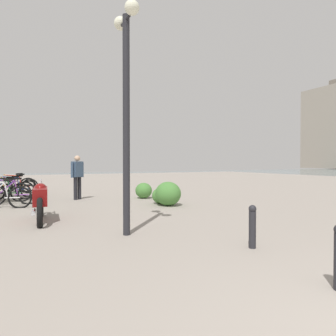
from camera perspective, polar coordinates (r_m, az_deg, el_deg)
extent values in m
cylinder|color=#232328|center=(5.96, -8.06, 8.09)|extent=(0.14, 0.14, 4.35)
cylinder|color=#232328|center=(6.55, -8.11, 26.45)|extent=(0.70, 0.06, 0.06)
sphere|color=#EAEACC|center=(6.29, -6.97, 28.40)|extent=(0.28, 0.28, 0.28)
sphere|color=#EAEACC|center=(6.88, -9.13, 25.86)|extent=(0.28, 0.28, 0.28)
torus|color=black|center=(7.31, -23.51, -8.03)|extent=(0.73, 0.17, 0.72)
torus|color=black|center=(8.74, -23.32, -6.53)|extent=(0.73, 0.17, 0.72)
cube|color=maroon|center=(7.94, -23.43, -4.98)|extent=(1.12, 0.40, 0.40)
ellipsoid|color=maroon|center=(8.15, -23.41, -3.55)|extent=(0.46, 0.31, 0.24)
cylinder|color=silver|center=(8.65, -23.35, -4.45)|extent=(0.18, 0.07, 0.66)
cylinder|color=silver|center=(8.56, -23.37, -2.12)|extent=(0.60, 0.08, 0.04)
cylinder|color=silver|center=(7.58, -24.54, -7.71)|extent=(0.56, 0.13, 0.09)
torus|color=black|center=(10.49, -26.69, -5.12)|extent=(0.22, 0.72, 0.72)
cylinder|color=silver|center=(10.56, -28.79, -3.66)|extent=(0.07, 0.14, 0.54)
cylinder|color=silver|center=(10.54, -27.87, -5.10)|extent=(0.13, 0.44, 0.04)
cube|color=black|center=(10.53, -28.54, -2.06)|extent=(0.14, 0.25, 0.06)
torus|color=black|center=(11.31, -25.31, -4.66)|extent=(0.19, 0.72, 0.72)
cylinder|color=#7A3899|center=(11.43, -28.82, -3.46)|extent=(0.14, 0.55, 0.50)
cylinder|color=#7A3899|center=(11.40, -28.59, -2.13)|extent=(0.15, 0.62, 0.10)
cylinder|color=#7A3899|center=(11.36, -27.29, -3.32)|extent=(0.06, 0.14, 0.54)
cylinder|color=#7A3899|center=(11.35, -26.42, -4.65)|extent=(0.12, 0.44, 0.04)
cube|color=black|center=(11.33, -27.05, -1.83)|extent=(0.13, 0.25, 0.06)
torus|color=black|center=(12.16, -26.56, -4.27)|extent=(0.18, 0.72, 0.72)
cylinder|color=#2D8447|center=(12.26, -29.61, -1.92)|extent=(0.14, 0.63, 0.10)
cylinder|color=#2D8447|center=(12.22, -28.39, -3.02)|extent=(0.06, 0.14, 0.54)
cylinder|color=#2D8447|center=(12.20, -27.59, -4.27)|extent=(0.11, 0.44, 0.04)
cube|color=black|center=(12.19, -28.18, -1.64)|extent=(0.13, 0.25, 0.06)
torus|color=black|center=(13.02, -25.89, -3.92)|extent=(0.22, 0.72, 0.72)
cylinder|color=black|center=(12.86, -28.97, -2.96)|extent=(0.16, 0.54, 0.50)
cylinder|color=black|center=(12.85, -28.76, -1.78)|extent=(0.17, 0.62, 0.10)
cylinder|color=black|center=(12.91, -27.61, -2.79)|extent=(0.07, 0.14, 0.54)
cylinder|color=black|center=(12.97, -26.85, -3.95)|extent=(0.13, 0.44, 0.04)
cube|color=black|center=(12.91, -27.40, -1.48)|extent=(0.14, 0.25, 0.06)
torus|color=black|center=(13.78, -25.33, -3.64)|extent=(0.22, 0.72, 0.72)
torus|color=black|center=(13.57, -29.64, -3.75)|extent=(0.22, 0.72, 0.72)
cylinder|color=#2D47B7|center=(13.61, -28.23, -2.73)|extent=(0.16, 0.54, 0.50)
cylinder|color=#2D47B7|center=(13.61, -28.03, -1.61)|extent=(0.17, 0.62, 0.10)
cylinder|color=#2D47B7|center=(13.68, -26.94, -2.58)|extent=(0.07, 0.14, 0.54)
cylinder|color=#2D47B7|center=(13.73, -26.23, -3.66)|extent=(0.13, 0.44, 0.04)
cylinder|color=#2D47B7|center=(13.56, -29.49, -2.76)|extent=(0.06, 0.12, 0.48)
cylinder|color=gray|center=(13.55, -29.33, -1.76)|extent=(0.13, 0.45, 0.03)
cube|color=black|center=(13.67, -26.75, -1.34)|extent=(0.14, 0.25, 0.06)
torus|color=black|center=(15.19, -25.11, -3.20)|extent=(0.09, 0.72, 0.72)
torus|color=black|center=(15.24, -29.07, -3.22)|extent=(0.09, 0.72, 0.72)
cylinder|color=red|center=(15.20, -27.79, -2.34)|extent=(0.06, 0.55, 0.50)
cylinder|color=red|center=(15.18, -27.61, -1.34)|extent=(0.06, 0.63, 0.10)
cylinder|color=red|center=(15.18, -26.61, -2.21)|extent=(0.04, 0.14, 0.54)
cylinder|color=red|center=(15.19, -25.95, -3.21)|extent=(0.05, 0.45, 0.04)
cylinder|color=red|center=(15.22, -28.93, -2.34)|extent=(0.04, 0.12, 0.48)
cylinder|color=gray|center=(15.21, -28.79, -1.46)|extent=(0.05, 0.46, 0.03)
cube|color=black|center=(15.17, -26.43, -1.10)|extent=(0.10, 0.24, 0.06)
torus|color=black|center=(16.07, -25.44, -2.97)|extent=(0.10, 0.72, 0.72)
torus|color=black|center=(16.03, -29.19, -3.02)|extent=(0.10, 0.72, 0.72)
cylinder|color=#B7B7BC|center=(16.02, -27.97, -2.16)|extent=(0.07, 0.55, 0.50)
cylinder|color=#B7B7BC|center=(16.01, -27.80, -1.22)|extent=(0.07, 0.63, 0.10)
cylinder|color=#B7B7BC|center=(16.03, -26.86, -2.04)|extent=(0.04, 0.14, 0.54)
cylinder|color=#B7B7BC|center=(16.06, -26.23, -2.98)|extent=(0.06, 0.45, 0.04)
cylinder|color=#B7B7BC|center=(16.02, -29.06, -2.18)|extent=(0.04, 0.12, 0.48)
cylinder|color=gray|center=(16.01, -28.92, -1.33)|extent=(0.05, 0.46, 0.03)
cube|color=black|center=(16.02, -26.69, -0.99)|extent=(0.10, 0.24, 0.06)
torus|color=black|center=(15.68, -25.63, -3.07)|extent=(0.07, 0.72, 0.72)
torus|color=black|center=(15.71, -29.46, -3.10)|extent=(0.07, 0.72, 0.72)
cylinder|color=orange|center=(15.68, -28.22, -2.24)|extent=(0.04, 0.55, 0.50)
cylinder|color=orange|center=(15.66, -28.05, -1.27)|extent=(0.05, 0.63, 0.10)
cylinder|color=orange|center=(15.67, -27.08, -2.12)|extent=(0.04, 0.14, 0.54)
cylinder|color=orange|center=(15.68, -26.44, -3.08)|extent=(0.04, 0.45, 0.04)
cylinder|color=orange|center=(15.70, -29.33, -2.24)|extent=(0.04, 0.12, 0.48)
cylinder|color=gray|center=(15.68, -29.19, -1.39)|extent=(0.04, 0.46, 0.03)
cube|color=black|center=(15.65, -26.91, -1.04)|extent=(0.09, 0.24, 0.06)
cylinder|color=black|center=(11.93, -17.44, -3.73)|extent=(0.14, 0.14, 0.90)
cylinder|color=black|center=(12.07, -16.74, -3.67)|extent=(0.14, 0.14, 0.90)
cube|color=#384C66|center=(11.96, -17.11, -0.21)|extent=(0.42, 0.47, 0.60)
sphere|color=tan|center=(11.96, -17.12, 1.80)|extent=(0.22, 0.22, 0.22)
cylinder|color=#384C66|center=(11.79, -18.03, -0.38)|extent=(0.10, 0.10, 0.58)
cylinder|color=#384C66|center=(12.14, -16.22, -0.33)|extent=(0.10, 0.10, 0.58)
cylinder|color=#232328|center=(5.28, 15.98, -11.37)|extent=(0.12, 0.12, 0.63)
sphere|color=#232328|center=(5.22, 16.01, -7.59)|extent=(0.13, 0.13, 0.13)
ellipsoid|color=#477F38|center=(9.88, 0.01, -4.98)|extent=(0.94, 0.84, 0.80)
ellipsoid|color=#477F38|center=(10.36, -1.45, -5.38)|extent=(0.65, 0.59, 0.55)
ellipsoid|color=#477F38|center=(11.92, -4.72, -4.36)|extent=(0.73, 0.66, 0.62)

